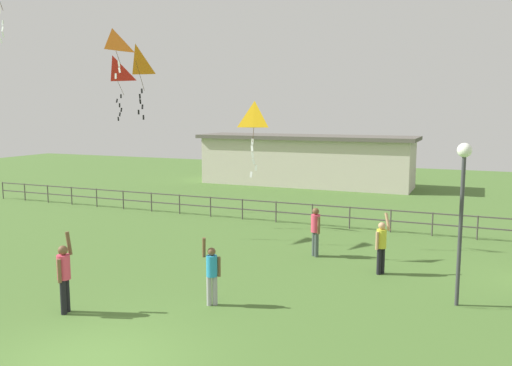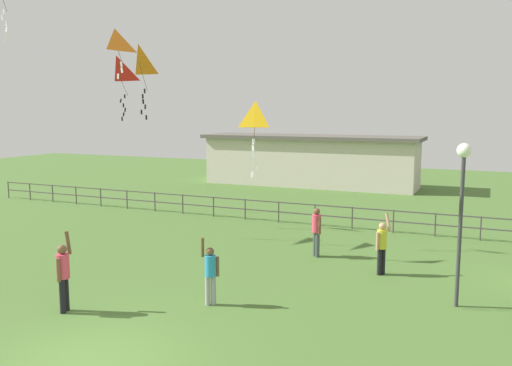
% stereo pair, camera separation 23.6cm
% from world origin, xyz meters
% --- Properties ---
extents(ground_plane, '(80.00, 80.00, 0.00)m').
position_xyz_m(ground_plane, '(0.00, 0.00, 0.00)').
color(ground_plane, '#476B2D').
extents(lamppost, '(0.36, 0.36, 4.17)m').
position_xyz_m(lamppost, '(6.51, 6.24, 3.05)').
color(lamppost, '#38383D').
rests_on(lamppost, ground_plane).
extents(person_0, '(0.45, 0.31, 1.78)m').
position_xyz_m(person_0, '(0.73, 3.80, 0.89)').
color(person_0, '#99999E').
rests_on(person_0, ground_plane).
extents(person_2, '(0.32, 0.53, 2.00)m').
position_xyz_m(person_2, '(-2.35, 1.90, 1.01)').
color(person_2, black).
rests_on(person_2, ground_plane).
extents(person_3, '(0.40, 0.37, 1.68)m').
position_xyz_m(person_3, '(1.82, 9.28, 0.97)').
color(person_3, '#3F4C47').
rests_on(person_3, ground_plane).
extents(person_4, '(0.41, 0.46, 1.89)m').
position_xyz_m(person_4, '(4.24, 8.15, 0.95)').
color(person_4, black).
rests_on(person_4, ground_plane).
extents(kite_2, '(0.82, 0.69, 2.51)m').
position_xyz_m(kite_2, '(-0.15, 8.60, 4.66)').
color(kite_2, yellow).
extents(kite_3, '(1.14, 1.20, 3.00)m').
position_xyz_m(kite_3, '(-9.52, 13.32, 6.78)').
color(kite_3, red).
extents(kite_6, '(0.68, 1.09, 1.81)m').
position_xyz_m(kite_6, '(-5.83, 8.60, 7.45)').
color(kite_6, orange).
extents(kite_7, '(0.86, 1.08, 3.01)m').
position_xyz_m(kite_7, '(-6.35, 10.75, 6.86)').
color(kite_7, orange).
extents(waterfront_railing, '(36.03, 0.06, 0.95)m').
position_xyz_m(waterfront_railing, '(-0.40, 14.00, 0.63)').
color(waterfront_railing, '#4C4742').
rests_on(waterfront_railing, ground_plane).
extents(pavilion_building, '(14.47, 4.00, 3.34)m').
position_xyz_m(pavilion_building, '(-3.89, 26.00, 1.69)').
color(pavilion_building, beige).
rests_on(pavilion_building, ground_plane).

